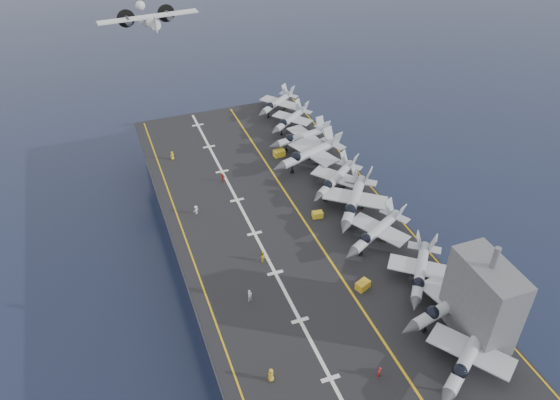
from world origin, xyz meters
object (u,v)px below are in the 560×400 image
object	(u,v)px
fighter_jet_0	(469,354)
transport_plane	(149,23)
island_superstructure	(485,293)
tow_cart_a	(363,285)

from	to	relation	value
fighter_jet_0	transport_plane	world-z (taller)	transport_plane
island_superstructure	tow_cart_a	bearing A→B (deg)	128.80
island_superstructure	transport_plane	size ratio (longest dim) A/B	0.63
tow_cart_a	fighter_jet_0	bearing A→B (deg)	-71.74
tow_cart_a	transport_plane	size ratio (longest dim) A/B	0.10
tow_cart_a	transport_plane	xyz separation A→B (m)	(-15.92, 77.02, 16.64)
island_superstructure	tow_cart_a	xyz separation A→B (m)	(-10.07, 12.53, -6.88)
island_superstructure	tow_cart_a	distance (m)	17.49
tow_cart_a	island_superstructure	bearing A→B (deg)	-51.20
island_superstructure	transport_plane	world-z (taller)	transport_plane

